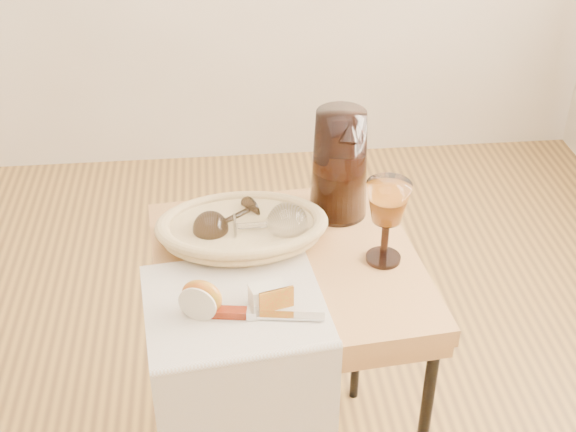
{
  "coord_description": "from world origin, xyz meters",
  "views": [
    {
      "loc": [
        0.31,
        -1.07,
        1.59
      ],
      "look_at": [
        0.43,
        0.14,
        0.79
      ],
      "focal_mm": 48.43,
      "sensor_mm": 36.0,
      "label": 1
    }
  ],
  "objects_px": {
    "apple_half": "(202,297)",
    "table_knife": "(256,313)",
    "side_table": "(287,381)",
    "wine_goblet": "(386,222)",
    "tea_towel": "(234,304)",
    "goblet_lying_a": "(228,220)",
    "goblet_lying_b": "(265,225)",
    "pitcher": "(339,164)",
    "bread_basket": "(242,232)"
  },
  "relations": [
    {
      "from": "apple_half",
      "to": "table_knife",
      "type": "bearing_deg",
      "value": 8.33
    },
    {
      "from": "side_table",
      "to": "wine_goblet",
      "type": "relative_size",
      "value": 3.72
    },
    {
      "from": "tea_towel",
      "to": "goblet_lying_a",
      "type": "relative_size",
      "value": 2.77
    },
    {
      "from": "side_table",
      "to": "tea_towel",
      "type": "xyz_separation_m",
      "value": [
        -0.11,
        -0.13,
        0.34
      ]
    },
    {
      "from": "goblet_lying_a",
      "to": "apple_half",
      "type": "bearing_deg",
      "value": 39.22
    },
    {
      "from": "goblet_lying_a",
      "to": "goblet_lying_b",
      "type": "height_order",
      "value": "goblet_lying_b"
    },
    {
      "from": "tea_towel",
      "to": "pitcher",
      "type": "bearing_deg",
      "value": 44.47
    },
    {
      "from": "goblet_lying_a",
      "to": "bread_basket",
      "type": "bearing_deg",
      "value": 116.06
    },
    {
      "from": "tea_towel",
      "to": "bread_basket",
      "type": "bearing_deg",
      "value": 76.22
    },
    {
      "from": "pitcher",
      "to": "table_knife",
      "type": "height_order",
      "value": "pitcher"
    },
    {
      "from": "goblet_lying_a",
      "to": "pitcher",
      "type": "bearing_deg",
      "value": 161.59
    },
    {
      "from": "goblet_lying_b",
      "to": "apple_half",
      "type": "distance_m",
      "value": 0.24
    },
    {
      "from": "goblet_lying_a",
      "to": "goblet_lying_b",
      "type": "xyz_separation_m",
      "value": [
        0.07,
        -0.03,
        0.01
      ]
    },
    {
      "from": "goblet_lying_b",
      "to": "wine_goblet",
      "type": "xyz_separation_m",
      "value": [
        0.23,
        -0.07,
        0.04
      ]
    },
    {
      "from": "side_table",
      "to": "apple_half",
      "type": "distance_m",
      "value": 0.44
    },
    {
      "from": "tea_towel",
      "to": "wine_goblet",
      "type": "distance_m",
      "value": 0.33
    },
    {
      "from": "side_table",
      "to": "table_knife",
      "type": "distance_m",
      "value": 0.39
    },
    {
      "from": "goblet_lying_b",
      "to": "table_knife",
      "type": "distance_m",
      "value": 0.23
    },
    {
      "from": "goblet_lying_a",
      "to": "table_knife",
      "type": "relative_size",
      "value": 0.53
    },
    {
      "from": "table_knife",
      "to": "side_table",
      "type": "bearing_deg",
      "value": 75.45
    },
    {
      "from": "tea_towel",
      "to": "goblet_lying_a",
      "type": "xyz_separation_m",
      "value": [
        -0.0,
        0.21,
        0.05
      ]
    },
    {
      "from": "tea_towel",
      "to": "table_knife",
      "type": "distance_m",
      "value": 0.06
    },
    {
      "from": "goblet_lying_b",
      "to": "pitcher",
      "type": "distance_m",
      "value": 0.21
    },
    {
      "from": "apple_half",
      "to": "table_knife",
      "type": "height_order",
      "value": "apple_half"
    },
    {
      "from": "tea_towel",
      "to": "pitcher",
      "type": "xyz_separation_m",
      "value": [
        0.24,
        0.29,
        0.12
      ]
    },
    {
      "from": "tea_towel",
      "to": "bread_basket",
      "type": "xyz_separation_m",
      "value": [
        0.03,
        0.2,
        0.02
      ]
    },
    {
      "from": "apple_half",
      "to": "bread_basket",
      "type": "bearing_deg",
      "value": 91.26
    },
    {
      "from": "wine_goblet",
      "to": "goblet_lying_b",
      "type": "bearing_deg",
      "value": 163.52
    },
    {
      "from": "side_table",
      "to": "apple_half",
      "type": "xyz_separation_m",
      "value": [
        -0.17,
        -0.15,
        0.37
      ]
    },
    {
      "from": "pitcher",
      "to": "wine_goblet",
      "type": "bearing_deg",
      "value": -61.07
    },
    {
      "from": "wine_goblet",
      "to": "pitcher",
      "type": "bearing_deg",
      "value": 109.32
    },
    {
      "from": "table_knife",
      "to": "tea_towel",
      "type": "bearing_deg",
      "value": 139.32
    },
    {
      "from": "goblet_lying_a",
      "to": "table_knife",
      "type": "distance_m",
      "value": 0.26
    },
    {
      "from": "side_table",
      "to": "goblet_lying_b",
      "type": "xyz_separation_m",
      "value": [
        -0.04,
        0.05,
        0.39
      ]
    },
    {
      "from": "tea_towel",
      "to": "apple_half",
      "type": "bearing_deg",
      "value": -166.67
    },
    {
      "from": "pitcher",
      "to": "side_table",
      "type": "bearing_deg",
      "value": -117.73
    },
    {
      "from": "bread_basket",
      "to": "apple_half",
      "type": "xyz_separation_m",
      "value": [
        -0.08,
        -0.22,
        0.01
      ]
    },
    {
      "from": "side_table",
      "to": "bread_basket",
      "type": "xyz_separation_m",
      "value": [
        -0.08,
        0.07,
        0.36
      ]
    },
    {
      "from": "bread_basket",
      "to": "apple_half",
      "type": "bearing_deg",
      "value": -111.42
    },
    {
      "from": "bread_basket",
      "to": "table_knife",
      "type": "distance_m",
      "value": 0.24
    },
    {
      "from": "pitcher",
      "to": "tea_towel",
      "type": "bearing_deg",
      "value": -119.43
    },
    {
      "from": "side_table",
      "to": "pitcher",
      "type": "bearing_deg",
      "value": 52.67
    },
    {
      "from": "pitcher",
      "to": "apple_half",
      "type": "height_order",
      "value": "pitcher"
    },
    {
      "from": "goblet_lying_b",
      "to": "table_knife",
      "type": "height_order",
      "value": "goblet_lying_b"
    },
    {
      "from": "pitcher",
      "to": "table_knife",
      "type": "distance_m",
      "value": 0.4
    },
    {
      "from": "apple_half",
      "to": "table_knife",
      "type": "relative_size",
      "value": 0.35
    },
    {
      "from": "tea_towel",
      "to": "table_knife",
      "type": "height_order",
      "value": "table_knife"
    },
    {
      "from": "tea_towel",
      "to": "bread_basket",
      "type": "distance_m",
      "value": 0.2
    },
    {
      "from": "wine_goblet",
      "to": "table_knife",
      "type": "xyz_separation_m",
      "value": [
        -0.26,
        -0.15,
        -0.07
      ]
    },
    {
      "from": "goblet_lying_a",
      "to": "apple_half",
      "type": "xyz_separation_m",
      "value": [
        -0.05,
        -0.23,
        -0.01
      ]
    }
  ]
}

